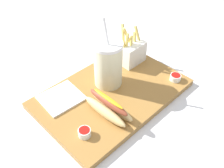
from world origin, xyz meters
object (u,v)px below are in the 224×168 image
object	(u,v)px
fries_basket	(130,51)
napkin_stack	(61,98)
ketchup_cup_1	(175,77)
soda_cup	(108,64)
hot_dog_1	(108,107)
ketchup_cup_2	(84,132)

from	to	relation	value
fries_basket	napkin_stack	xyz separation A→B (m)	(0.29, -0.01, -0.04)
fries_basket	ketchup_cup_1	bearing A→B (deg)	99.31
fries_basket	napkin_stack	world-z (taller)	fries_basket
soda_cup	hot_dog_1	size ratio (longest dim) A/B	1.47
ketchup_cup_1	ketchup_cup_2	xyz separation A→B (m)	(0.36, -0.04, 0.00)
fries_basket	ketchup_cup_2	bearing A→B (deg)	23.30
hot_dog_1	fries_basket	bearing A→B (deg)	-150.85
soda_cup	ketchup_cup_1	bearing A→B (deg)	138.76
fries_basket	ketchup_cup_1	size ratio (longest dim) A/B	4.12
soda_cup	ketchup_cup_2	distance (m)	0.23
fries_basket	napkin_stack	distance (m)	0.29
ketchup_cup_1	ketchup_cup_2	size ratio (longest dim) A/B	1.04
soda_cup	ketchup_cup_2	world-z (taller)	soda_cup
ketchup_cup_1	ketchup_cup_2	world-z (taller)	ketchup_cup_2
soda_cup	ketchup_cup_1	size ratio (longest dim) A/B	6.54
ketchup_cup_2	napkin_stack	xyz separation A→B (m)	(-0.04, -0.16, -0.01)
fries_basket	hot_dog_1	world-z (taller)	fries_basket
soda_cup	napkin_stack	world-z (taller)	soda_cup
ketchup_cup_1	napkin_stack	world-z (taller)	ketchup_cup_1
soda_cup	ketchup_cup_1	xyz separation A→B (m)	(-0.17, 0.15, -0.06)
hot_dog_1	ketchup_cup_1	world-z (taller)	hot_dog_1
hot_dog_1	ketchup_cup_1	distance (m)	0.26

